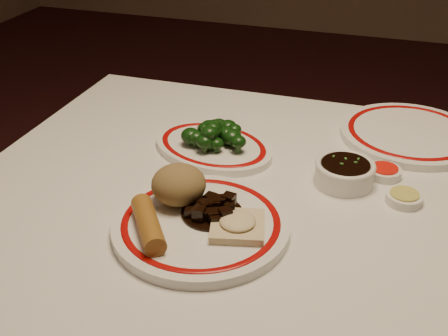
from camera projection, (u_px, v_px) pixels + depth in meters
dining_table at (290, 243)px, 1.03m from camera, size 1.20×0.90×0.75m
main_plate at (201, 225)px, 0.90m from camera, size 0.36×0.36×0.02m
rice_mound at (179, 185)px, 0.93m from camera, size 0.09×0.09×0.07m
spring_roll at (148, 224)px, 0.87m from camera, size 0.10×0.12×0.03m
fried_wonton at (238, 224)px, 0.88m from camera, size 0.10×0.10×0.02m
stirfry_heap at (213, 209)px, 0.91m from camera, size 0.10×0.10×0.03m
broccoli_plate at (213, 147)px, 1.14m from camera, size 0.30×0.28×0.02m
broccoli_pile at (215, 133)px, 1.12m from camera, size 0.13×0.12×0.05m
soy_bowl at (344, 174)px, 1.02m from camera, size 0.11×0.11×0.04m
sweet_sour_dish at (384, 172)px, 1.05m from camera, size 0.06×0.06×0.02m
mustard_dish at (404, 198)px, 0.98m from camera, size 0.06×0.06×0.02m
far_plate at (410, 134)px, 1.19m from camera, size 0.39×0.39×0.02m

